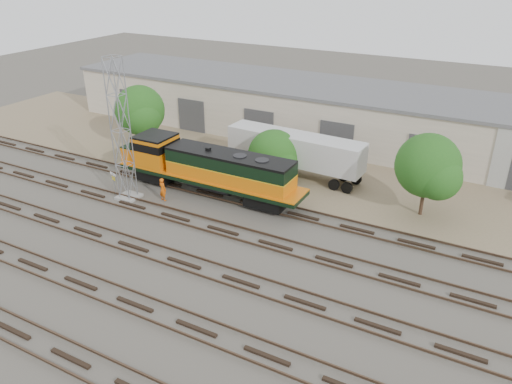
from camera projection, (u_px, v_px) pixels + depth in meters
The scene contains 12 objects.
ground at pixel (211, 241), 32.81m from camera, with size 140.00×140.00×0.00m, color #47423A.
dirt_strip at pixel (302, 164), 44.70m from camera, with size 80.00×16.00×0.02m, color #726047.
tracks at pixel (184, 263), 30.40m from camera, with size 80.00×20.40×0.28m.
warehouse at pixel (336, 113), 49.86m from camera, with size 58.40×10.40×5.30m.
locomotive at pixel (206, 168), 38.43m from camera, with size 15.73×2.76×3.78m.
signal_tower at pixel (121, 134), 36.38m from camera, with size 1.59×1.59×10.77m.
sign_post at pixel (114, 179), 38.41m from camera, with size 0.78×0.28×1.97m.
worker at pixel (163, 189), 37.89m from camera, with size 0.67×0.44×1.83m, color #D4540B.
semi_trailer at pixel (298, 150), 41.49m from camera, with size 11.99×3.01×3.65m.
tree_west at pixel (141, 112), 46.66m from camera, with size 4.91×4.68×6.12m.
tree_mid at pixel (275, 158), 41.26m from camera, with size 4.59×4.37×4.37m.
tree_east at pixel (430, 169), 34.36m from camera, with size 4.75×4.52×6.10m.
Camera 1 is at (15.98, -23.36, 17.18)m, focal length 35.00 mm.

